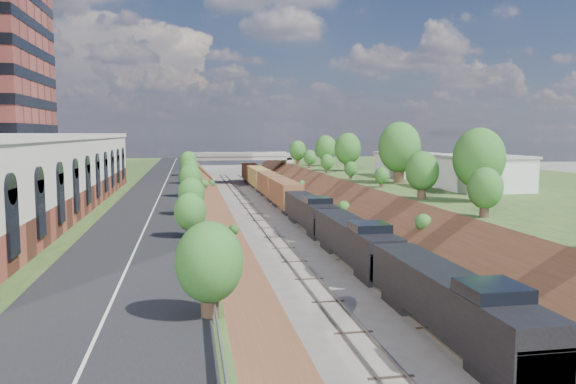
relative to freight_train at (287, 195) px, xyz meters
name	(u,v)px	position (x,y,z in m)	size (l,w,h in m)	color
platform_left	(18,211)	(-35.60, -11.30, -0.08)	(44.00, 180.00, 5.00)	#2C4D1F
platform_right	(509,200)	(30.40, -11.30, -0.08)	(44.00, 180.00, 5.00)	#2C4D1F
embankment_left	(200,226)	(-13.60, -11.30, -2.58)	(7.07, 180.00, 7.07)	brown
embankment_right	(362,221)	(8.40, -11.30, -2.58)	(7.07, 180.00, 7.07)	brown
rail_left_track	(263,223)	(-5.20, -11.30, -2.49)	(1.58, 180.00, 0.18)	gray
rail_right_track	(302,222)	(0.00, -11.30, -2.49)	(1.58, 180.00, 0.18)	gray
road	(163,188)	(-18.10, -11.30, 2.47)	(8.00, 180.00, 0.10)	black
guardrail	(196,184)	(-14.00, -11.50, 2.97)	(0.10, 171.00, 0.70)	#99999E
commercial_building	(1,175)	(-30.60, -33.30, 5.93)	(14.30, 62.30, 7.00)	brown
overpass	(240,163)	(-2.60, 50.70, 2.34)	(24.50, 8.30, 7.40)	gray
white_building_near	(477,173)	(20.90, -19.30, 4.42)	(9.00, 12.00, 4.00)	silver
white_building_far	(407,165)	(20.40, 2.70, 4.22)	(8.00, 10.00, 3.60)	silver
tree_right_large	(479,159)	(14.40, -31.30, 6.80)	(5.25, 5.25, 7.61)	#473323
tree_left_crest	(198,218)	(-14.40, -51.30, 4.46)	(2.45, 2.45, 3.55)	#473323
freight_train	(287,195)	(0.00, 0.00, 0.00)	(3.06, 123.21, 4.57)	black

